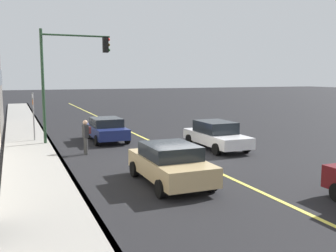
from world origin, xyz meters
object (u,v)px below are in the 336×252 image
Objects in this scene: car_tan at (170,163)px; traffic_light_mast at (68,67)px; pedestrian_with_backpack at (86,134)px; car_navy at (107,129)px; street_sign_post at (33,113)px; car_white at (216,135)px.

traffic_light_mast reaches higher than car_tan.
traffic_light_mast is at bearing 5.66° from pedestrian_with_backpack.
pedestrian_with_backpack is at bearing -174.34° from traffic_light_mast.
car_navy is 3.96m from pedestrian_with_backpack.
car_tan is at bearing -167.23° from traffic_light_mast.
car_navy is 1.39× the size of street_sign_post.
car_navy is at bearing -84.58° from traffic_light_mast.
car_white is 6.72m from car_navy.
pedestrian_with_backpack is (6.39, 1.87, 0.25)m from car_tan.
traffic_light_mast is at bearing -124.44° from street_sign_post.
car_tan is 1.04× the size of car_navy.
car_tan is 11.72m from street_sign_post.
pedestrian_with_backpack reaches higher than car_tan.
traffic_light_mast is (-0.21, 2.18, 3.64)m from car_navy.
traffic_light_mast reaches higher than car_white.
traffic_light_mast is (3.27, 0.32, 3.36)m from pedestrian_with_backpack.
pedestrian_with_backpack is 5.11m from street_sign_post.
pedestrian_with_backpack is 0.59× the size of street_sign_post.
street_sign_post is at bearing 75.12° from car_navy.
car_tan is 1.45× the size of street_sign_post.
car_navy is at bearing 46.93° from car_white.
car_white is 1.58× the size of street_sign_post.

